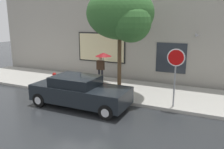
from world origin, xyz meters
TOP-DOWN VIEW (x-y plane):
  - ground_plane at (0.00, 0.00)m, footprint 60.00×60.00m
  - sidewalk at (0.00, 3.00)m, footprint 20.00×4.00m
  - building_facade at (-0.01, 5.50)m, footprint 20.00×0.67m
  - parked_car at (0.19, -0.07)m, footprint 4.56×1.88m
  - fire_hydrant at (-2.79, 1.86)m, footprint 0.30×0.44m
  - pedestrian_with_umbrella at (-0.52, 3.64)m, footprint 1.01×1.01m
  - street_tree at (1.39, 2.05)m, footprint 3.42×2.90m
  - stop_sign at (4.20, 1.33)m, footprint 0.76×0.10m

SIDE VIEW (x-z plane):
  - ground_plane at x=0.00m, z-range 0.00..0.00m
  - sidewalk at x=0.00m, z-range 0.00..0.15m
  - fire_hydrant at x=-2.79m, z-range 0.14..0.92m
  - parked_car at x=0.19m, z-range 0.00..1.43m
  - pedestrian_with_umbrella at x=-0.52m, z-range 0.71..2.58m
  - stop_sign at x=4.20m, z-range 0.69..3.29m
  - building_facade at x=-0.01m, z-range -0.02..6.98m
  - street_tree at x=1.39m, z-range 1.46..6.83m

